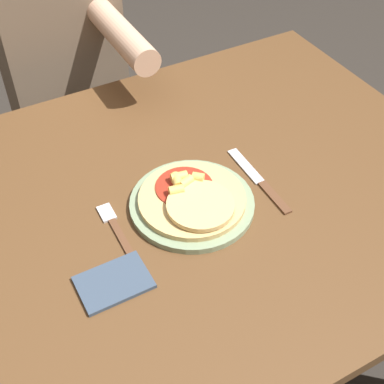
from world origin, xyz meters
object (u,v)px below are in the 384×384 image
Objects in this scene: pizza at (193,198)px; fork at (117,230)px; plate at (192,204)px; dining_table at (181,230)px; knife at (259,181)px; person_diner at (63,59)px.

pizza is 0.16m from fork.
dining_table is at bearing 108.90° from plate.
plate reaches higher than fork.
person_diner is at bearing 103.90° from knife.
plate is (0.01, -0.03, 0.11)m from dining_table.
plate is at bearing -4.19° from fork.
fork is 0.80× the size of knife.
pizza reaches higher than knife.
pizza is 0.16m from knife.
person_diner reaches higher than pizza.
person_diner is at bearing 79.62° from fork.
dining_table is at bearing 107.05° from pizza.
pizza is 0.98× the size of knife.
person_diner is (-0.03, 0.75, -0.07)m from pizza.
person_diner reaches higher than dining_table.
fork and knife have the same top height.
person_diner reaches higher than knife.
person_diner is (-0.01, 0.71, 0.06)m from dining_table.
person_diner is at bearing 91.98° from plate.
plate is at bearing 86.55° from pizza.
fork is (-0.15, -0.02, 0.10)m from dining_table.
pizza is at bearing -72.95° from dining_table.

